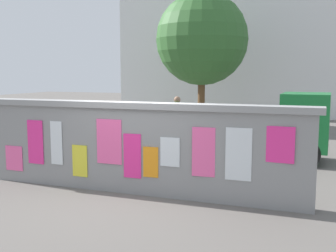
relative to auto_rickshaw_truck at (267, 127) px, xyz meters
The scene contains 10 objects.
ground 4.43m from the auto_rickshaw_truck, 119.22° to the left, with size 60.00×60.00×0.00m, color #605B56.
poster_wall 4.72m from the auto_rickshaw_truck, 116.68° to the right, with size 7.04×0.42×1.81m.
auto_rickshaw_truck is the anchor object (origin of this frame).
motorcycle 4.24m from the auto_rickshaw_truck, behind, with size 1.90×0.56×0.87m.
bicycle_near 4.80m from the auto_rickshaw_truck, 144.26° to the right, with size 1.68×0.51×0.95m.
bicycle_far 3.29m from the auto_rickshaw_truck, 101.34° to the right, with size 1.71×0.44×0.95m.
person_walking 2.94m from the auto_rickshaw_truck, 136.71° to the right, with size 0.38×0.38×1.62m.
person_bystander 3.34m from the auto_rickshaw_truck, 157.39° to the left, with size 0.38×0.38×1.62m.
tree_roadside 8.26m from the auto_rickshaw_truck, 119.22° to the left, with size 4.18×4.18×6.01m.
building_background 14.33m from the auto_rickshaw_truck, 104.09° to the left, with size 13.39×5.69×8.52m.
Camera 1 is at (3.36, -7.20, 2.36)m, focal length 43.46 mm.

